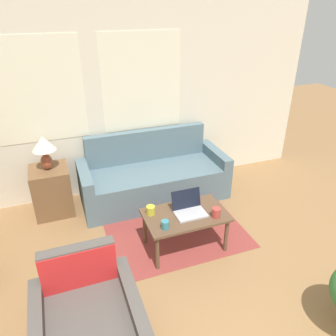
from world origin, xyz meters
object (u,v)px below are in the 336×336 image
armchair (89,328)px  table_lamp (44,147)px  cup_navy (216,213)px  cup_yellow (151,210)px  cup_white (165,225)px  coffee_table (185,218)px  laptop (189,208)px  couch (153,178)px

armchair → table_lamp: 2.27m
cup_navy → cup_yellow: size_ratio=1.10×
armchair → cup_white: 1.19m
table_lamp → cup_white: table_lamp is taller
table_lamp → cup_navy: (1.65, -1.42, -0.43)m
armchair → cup_white: size_ratio=9.28×
table_lamp → coffee_table: 1.93m
laptop → cup_white: laptop is taller
armchair → cup_yellow: armchair is taller
cup_navy → coffee_table: bearing=150.9°
table_lamp → laptop: table_lamp is taller
laptop → cup_white: 0.39m
cup_white → table_lamp: bearing=127.0°
armchair → cup_yellow: 1.36m
laptop → couch: bearing=92.2°
couch → cup_white: size_ratio=22.16×
laptop → cup_yellow: laptop is taller
couch → coffee_table: 1.18m
laptop → cup_navy: (0.24, -0.18, 0.00)m
armchair → table_lamp: (-0.16, 2.16, 0.68)m
coffee_table → cup_navy: 0.35m
table_lamp → cup_navy: bearing=-40.6°
armchair → laptop: armchair is taller
couch → cup_white: (-0.30, -1.34, 0.21)m
table_lamp → coffee_table: bearing=-42.7°
cup_white → coffee_table: bearing=28.4°
couch → coffee_table: couch is taller
cup_navy → table_lamp: bearing=139.4°
armchair → laptop: 1.57m
armchair → cup_navy: 1.68m
laptop → cup_navy: 0.30m
couch → laptop: couch is taller
couch → coffee_table: size_ratio=2.23×
coffee_table → laptop: (0.05, 0.02, 0.11)m
cup_white → couch: bearing=77.4°
table_lamp → laptop: size_ratio=1.32×
cup_yellow → table_lamp: bearing=131.8°
cup_navy → cup_white: cup_navy is taller
laptop → cup_yellow: (-0.41, 0.12, -0.00)m
couch → table_lamp: bearing=176.8°
cup_white → armchair: bearing=-140.4°
armchair → coffee_table: (1.20, 0.90, 0.13)m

